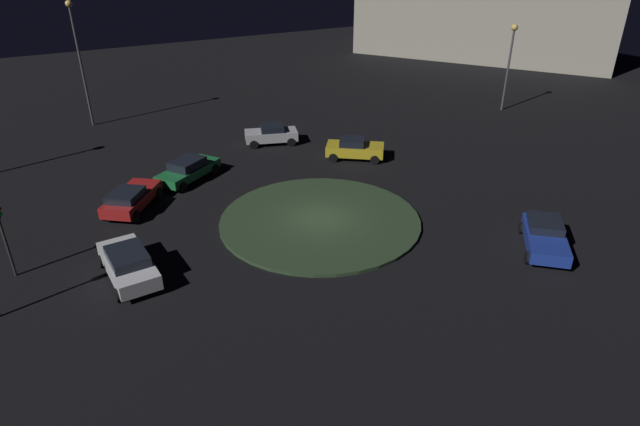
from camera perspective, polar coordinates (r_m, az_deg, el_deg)
name	(u,v)px	position (r m, az deg, el deg)	size (l,w,h in m)	color
ground_plane	(320,221)	(29.53, 0.00, -0.89)	(119.02, 119.02, 0.00)	black
roundabout_island	(320,220)	(29.49, 0.00, -0.74)	(11.08, 11.08, 0.17)	#2D4228
car_green	(188,169)	(35.38, -13.94, 4.55)	(4.77, 3.91, 1.42)	#1E7238
car_yellow	(354,148)	(37.96, 3.71, 6.93)	(4.30, 3.93, 1.46)	gold
car_red	(131,198)	(32.32, -19.59, 1.51)	(4.10, 4.48, 1.39)	red
car_silver	(271,134)	(40.90, -5.23, 8.40)	(4.25, 2.99, 1.44)	silver
car_white	(128,263)	(25.94, -19.85, -5.10)	(2.15, 4.49, 1.47)	white
car_blue	(545,236)	(28.96, 22.94, -2.28)	(4.26, 4.33, 1.34)	#1E38A5
traffic_light_east_near	(0,223)	(27.46, -31.02, -0.89)	(0.38, 0.33, 3.91)	#2D2D2D
streetlamp_south	(78,49)	(47.70, -24.49, 15.73)	(0.52, 0.52, 9.79)	#4C4C51
streetlamp_west	(511,52)	(51.01, 19.74, 15.93)	(0.57, 0.57, 7.47)	#4C4C51
store_building	(488,17)	(77.16, 17.54, 19.37)	(29.25, 34.70, 9.46)	#ADA893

